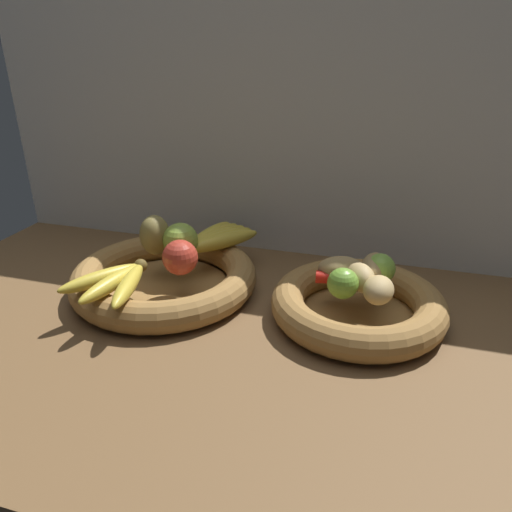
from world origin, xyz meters
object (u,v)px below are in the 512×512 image
Objects in this scene: potato_small at (379,289)px; chili_pepper at (353,280)px; lime_far at (380,268)px; banana_bunch_front at (115,281)px; potato_back at (374,268)px; banana_bunch_back at (215,239)px; fruit_bowl_right at (358,305)px; apple_red_right at (180,257)px; apple_green_back at (181,240)px; potato_large at (360,277)px; lime_near at (343,284)px; pear_brown at (155,235)px; fruit_bowl_left at (165,278)px; potato_oblong at (341,269)px.

chili_pepper is (-4.52, 4.18, -1.06)cm from potato_small.
lime_far is at bearing 28.95° from chili_pepper.
potato_small is (43.73, 8.16, 0.87)cm from banana_bunch_front.
banana_bunch_back is at bearing 168.34° from potato_back.
banana_bunch_back is (-30.63, 11.14, 4.60)cm from fruit_bowl_right.
apple_green_back reaches higher than apple_red_right.
fruit_bowl_right is at bearing -6.63° from apple_green_back.
apple_red_right is at bearing 179.48° from potato_small.
lime_far is at bearing 52.13° from potato_large.
chili_pepper is (39.21, 12.34, -0.19)cm from banana_bunch_front.
banana_bunch_back reaches higher than chili_pepper.
fruit_bowl_right is at bearing -41.40° from chili_pepper.
potato_large is (30.63, -11.14, 0.82)cm from banana_bunch_back.
lime_near is (-2.59, -3.88, 0.24)cm from potato_large.
potato_small is at bearing -22.97° from banana_bunch_back.
apple_green_back is 0.86× the size of pear_brown.
fruit_bowl_left is 4.43× the size of pear_brown.
potato_small is 1.21× the size of lime_far.
fruit_bowl_right is 1.83× the size of banana_bunch_front.
banana_bunch_back is at bearing 57.59° from apple_green_back.
lime_far is (33.64, -7.26, 1.11)cm from banana_bunch_back.
apple_green_back is 16.50cm from banana_bunch_front.
pear_brown reaches higher than lime_far.
chili_pepper is at bearing -4.31° from pear_brown.
fruit_bowl_right is 1.65× the size of banana_bunch_back.
pear_brown reaches higher than potato_large.
potato_back reaches higher than chili_pepper.
fruit_bowl_right is 42.32cm from banana_bunch_front.
banana_bunch_front is at bearing -169.43° from potato_small.
potato_back is 1.56× the size of lime_far.
potato_oblong is 1.29× the size of potato_small.
banana_bunch_front is 45.37cm from potato_back.
potato_small is at bearing -81.03° from potato_back.
chili_pepper is at bearing 143.44° from fruit_bowl_right.
lime_far reaches higher than banana_bunch_front.
banana_bunch_front is at bearing -164.34° from fruit_bowl_right.
pear_brown is 42.56cm from potato_back.
potato_oblong is at bearing -17.14° from banana_bunch_back.
banana_bunch_back is at bearing 66.24° from banana_bunch_front.
banana_bunch_back is at bearing 156.05° from chili_pepper.
potato_large is at bearing 5.14° from apple_red_right.
potato_oblong is (36.93, 14.16, 0.82)cm from banana_bunch_front.
lime_near is 0.98× the size of lime_far.
apple_green_back is 31.56cm from potato_oblong.
apple_green_back is 1.30× the size of lime_far.
chili_pepper is (-4.33, -2.90, -1.47)cm from lime_far.
pear_brown is (-40.53, 3.93, 7.09)cm from fruit_bowl_right.
chili_pepper is at bearing -38.61° from potato_oblong.
pear_brown is 38.76cm from lime_near.
banana_bunch_back is 3.46× the size of lime_far.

